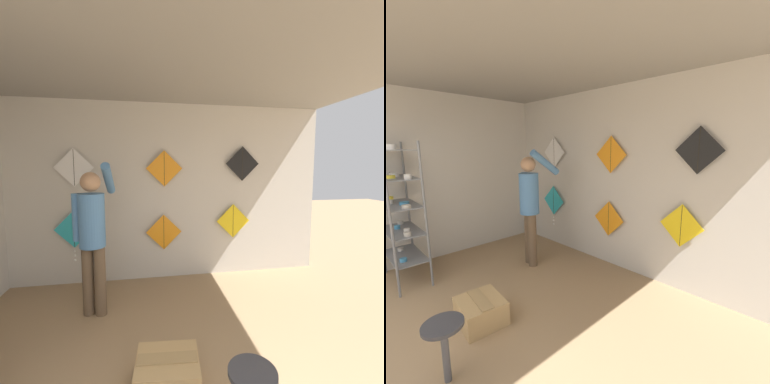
# 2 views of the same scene
# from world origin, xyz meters

# --- Properties ---
(back_panel) EXTENTS (5.36, 0.06, 2.80)m
(back_panel) POSITION_xyz_m (0.00, 3.77, 1.40)
(back_panel) COLOR beige
(back_panel) RESTS_ON ground
(left_panel) EXTENTS (0.06, 4.54, 2.80)m
(left_panel) POSITION_xyz_m (-2.31, 1.87, 1.40)
(left_panel) COLOR beige
(left_panel) RESTS_ON ground
(ceiling_slab) EXTENTS (5.36, 4.54, 0.04)m
(ceiling_slab) POSITION_xyz_m (0.00, 1.87, 2.82)
(ceiling_slab) COLOR gray
(shelf_rack) EXTENTS (0.94, 0.41, 1.98)m
(shelf_rack) POSITION_xyz_m (-1.75, 1.26, 1.11)
(shelf_rack) COLOR slate
(shelf_rack) RESTS_ON ground
(shopkeeper) EXTENTS (0.46, 0.61, 1.87)m
(shopkeeper) POSITION_xyz_m (-0.89, 2.83, 1.05)
(shopkeeper) COLOR brown
(shopkeeper) RESTS_ON ground
(cardboard_box) EXTENTS (0.55, 0.48, 0.27)m
(cardboard_box) POSITION_xyz_m (-0.09, 1.58, 0.13)
(cardboard_box) COLOR tan
(cardboard_box) RESTS_ON ground
(stool) EXTENTS (0.31, 0.31, 0.52)m
(stool) POSITION_xyz_m (0.41, 1.06, 0.42)
(stool) COLOR #4C4C51
(stool) RESTS_ON ground
(kite_0) EXTENTS (0.57, 0.04, 0.78)m
(kite_0) POSITION_xyz_m (-1.32, 3.68, 0.83)
(kite_0) COLOR #28B2C6
(kite_1) EXTENTS (0.57, 0.01, 0.57)m
(kite_1) POSITION_xyz_m (0.02, 3.68, 0.77)
(kite_1) COLOR orange
(kite_2) EXTENTS (0.57, 0.01, 0.57)m
(kite_2) POSITION_xyz_m (1.18, 3.68, 0.91)
(kite_2) COLOR yellow
(kite_3) EXTENTS (0.57, 0.01, 0.57)m
(kite_3) POSITION_xyz_m (-1.29, 3.68, 1.80)
(kite_3) COLOR white
(kite_4) EXTENTS (0.57, 0.01, 0.57)m
(kite_4) POSITION_xyz_m (0.04, 3.68, 1.79)
(kite_4) COLOR orange
(kite_5) EXTENTS (0.57, 0.01, 0.57)m
(kite_5) POSITION_xyz_m (1.33, 3.68, 1.86)
(kite_5) COLOR black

